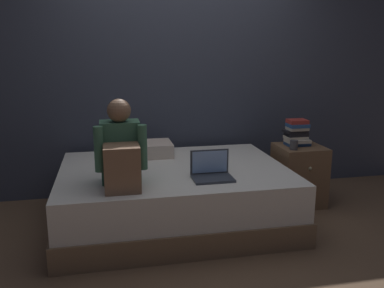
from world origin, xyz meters
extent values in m
plane|color=brown|center=(0.00, 0.00, 0.00)|extent=(8.00, 8.00, 0.00)
cube|color=#383D4C|center=(0.00, 1.20, 1.35)|extent=(5.60, 0.10, 2.70)
cube|color=#7A6047|center=(-0.20, 0.30, 0.10)|extent=(2.00, 1.50, 0.21)
cube|color=silver|center=(-0.20, 0.30, 0.36)|extent=(1.96, 1.46, 0.31)
cube|color=brown|center=(1.10, 0.49, 0.30)|extent=(0.44, 0.44, 0.60)
sphere|color=gray|center=(1.10, 0.27, 0.43)|extent=(0.04, 0.04, 0.04)
cube|color=#38664C|center=(-0.66, 0.00, 0.75)|extent=(0.30, 0.20, 0.48)
sphere|color=brown|center=(-0.66, -0.03, 1.08)|extent=(0.18, 0.18, 0.18)
cube|color=brown|center=(-0.66, -0.22, 0.68)|extent=(0.26, 0.24, 0.34)
cylinder|color=#38664C|center=(-0.82, -0.14, 0.81)|extent=(0.07, 0.07, 0.34)
cylinder|color=#38664C|center=(-0.50, -0.14, 0.81)|extent=(0.07, 0.07, 0.34)
cube|color=#333842|center=(0.05, -0.12, 0.52)|extent=(0.32, 0.22, 0.02)
cube|color=#333842|center=(0.05, 0.00, 0.63)|extent=(0.32, 0.01, 0.20)
cube|color=#8CB2EA|center=(0.05, -0.01, 0.63)|extent=(0.29, 0.00, 0.18)
cube|color=beige|center=(-0.43, 0.75, 0.58)|extent=(0.56, 0.36, 0.13)
cube|color=#284C84|center=(1.08, 0.54, 0.61)|extent=(0.23, 0.15, 0.03)
cube|color=beige|center=(1.08, 0.52, 0.65)|extent=(0.23, 0.16, 0.03)
cube|color=beige|center=(1.07, 0.54, 0.68)|extent=(0.21, 0.14, 0.03)
cube|color=black|center=(1.07, 0.54, 0.71)|extent=(0.20, 0.15, 0.04)
cube|color=black|center=(1.06, 0.54, 0.74)|extent=(0.22, 0.14, 0.02)
cube|color=beige|center=(1.07, 0.53, 0.77)|extent=(0.19, 0.15, 0.03)
cube|color=#284C84|center=(1.07, 0.52, 0.80)|extent=(0.19, 0.15, 0.03)
cube|color=#9E2D28|center=(1.07, 0.53, 0.84)|extent=(0.18, 0.15, 0.04)
cylinder|color=#3D3D42|center=(0.97, 0.37, 0.64)|extent=(0.08, 0.08, 0.09)
camera|label=1|loc=(-0.75, -3.13, 1.53)|focal=38.32mm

